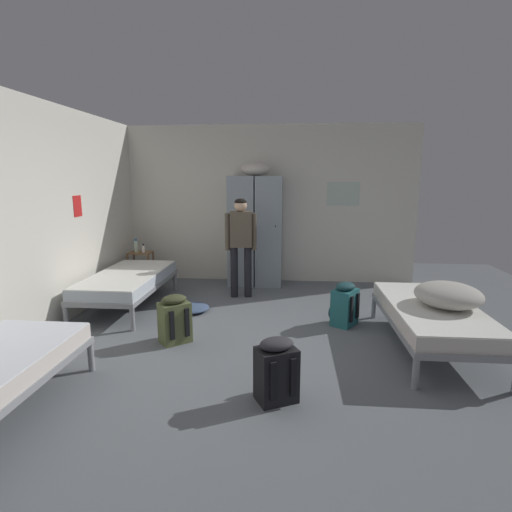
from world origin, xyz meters
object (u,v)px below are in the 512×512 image
(bedding_heap, at_px, (448,295))
(backpack_olive, at_px, (174,320))
(backpack_teal, at_px, (344,305))
(shelf_unit, at_px, (141,265))
(bed_right, at_px, (432,314))
(bed_left_rear, at_px, (128,281))
(person_traveler, at_px, (241,238))
(locker_bank, at_px, (255,229))
(lotion_bottle, at_px, (143,249))
(backpack_black, at_px, (276,371))
(clothes_pile_denim, at_px, (189,308))
(water_bottle, at_px, (136,246))

(bedding_heap, bearing_deg, backpack_olive, -179.28)
(backpack_teal, bearing_deg, backpack_olive, -160.22)
(shelf_unit, distance_m, backpack_olive, 2.70)
(bed_right, xyz_separation_m, backpack_teal, (-0.85, 0.63, -0.12))
(bed_left_rear, height_order, bedding_heap, bedding_heap)
(shelf_unit, height_order, backpack_teal, shelf_unit)
(person_traveler, bearing_deg, backpack_teal, -37.41)
(bed_left_rear, distance_m, bed_right, 4.00)
(locker_bank, height_order, person_traveler, locker_bank)
(bed_right, bearing_deg, lotion_bottle, 150.64)
(bed_left_rear, xyz_separation_m, lotion_bottle, (-0.18, 1.15, 0.26))
(bedding_heap, relative_size, backpack_black, 1.32)
(person_traveler, xyz_separation_m, clothes_pile_denim, (-0.63, -0.75, -0.87))
(locker_bank, distance_m, bedding_heap, 3.42)
(locker_bank, height_order, bedding_heap, locker_bank)
(clothes_pile_denim, bearing_deg, backpack_teal, -9.41)
(lotion_bottle, relative_size, clothes_pile_denim, 0.27)
(water_bottle, bearing_deg, person_traveler, -17.60)
(locker_bank, distance_m, backpack_olive, 2.76)
(shelf_unit, distance_m, bed_right, 4.70)
(bed_left_rear, xyz_separation_m, bedding_heap, (3.98, -1.16, 0.23))
(backpack_black, bearing_deg, shelf_unit, 125.04)
(bed_left_rear, bearing_deg, backpack_black, -46.39)
(bedding_heap, distance_m, person_traveler, 3.01)
(bedding_heap, height_order, water_bottle, water_bottle)
(bedding_heap, bearing_deg, clothes_pile_denim, 161.65)
(person_traveler, bearing_deg, backpack_black, -77.47)
(locker_bank, xyz_separation_m, backpack_teal, (1.28, -1.87, -0.71))
(bedding_heap, distance_m, backpack_olive, 2.97)
(bed_right, distance_m, backpack_teal, 1.06)
(backpack_olive, relative_size, backpack_teal, 1.00)
(person_traveler, bearing_deg, bedding_heap, -36.14)
(lotion_bottle, xyz_separation_m, backpack_teal, (3.17, -1.64, -0.38))
(backpack_black, distance_m, clothes_pile_denim, 2.53)
(bedding_heap, bearing_deg, water_bottle, 151.22)
(lotion_bottle, height_order, backpack_olive, lotion_bottle)
(locker_bank, xyz_separation_m, backpack_olive, (-0.69, -2.58, -0.71))
(bed_left_rear, relative_size, bed_right, 1.00)
(bed_right, distance_m, lotion_bottle, 4.62)
(bed_left_rear, relative_size, person_traveler, 1.25)
(bed_right, xyz_separation_m, clothes_pile_denim, (-2.92, 0.97, -0.33))
(backpack_olive, bearing_deg, locker_bank, 75.09)
(bed_right, height_order, clothes_pile_denim, bed_right)
(backpack_teal, bearing_deg, lotion_bottle, 152.72)
(backpack_teal, bearing_deg, shelf_unit, 152.66)
(bedding_heap, xyz_separation_m, person_traveler, (-2.42, 1.77, 0.30))
(backpack_olive, distance_m, backpack_teal, 2.09)
(bed_right, bearing_deg, locker_bank, 130.43)
(person_traveler, relative_size, clothes_pile_denim, 2.74)
(water_bottle, bearing_deg, backpack_black, -54.25)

